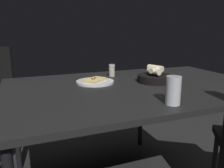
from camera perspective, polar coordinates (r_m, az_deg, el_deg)
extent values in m
cube|color=black|center=(1.40, -2.32, -1.64)|extent=(1.04, 1.16, 0.03)
cylinder|color=black|center=(1.88, -22.55, -10.03)|extent=(0.04, 0.04, 0.67)
cylinder|color=black|center=(2.11, 7.06, -6.46)|extent=(0.04, 0.04, 0.67)
cylinder|color=black|center=(1.45, 25.44, -17.45)|extent=(0.04, 0.04, 0.67)
cylinder|color=silver|center=(1.53, -4.17, 0.53)|extent=(0.25, 0.25, 0.01)
cube|color=tan|center=(1.53, -4.18, 0.97)|extent=(0.17, 0.18, 0.01)
cube|color=#F2D48C|center=(1.53, -4.18, 1.26)|extent=(0.15, 0.16, 0.01)
sphere|color=brown|center=(1.54, -4.10, 1.50)|extent=(0.02, 0.02, 0.02)
sphere|color=brown|center=(1.49, -4.54, 1.13)|extent=(0.02, 0.02, 0.02)
sphere|color=brown|center=(1.51, -4.95, 1.23)|extent=(0.02, 0.02, 0.02)
cylinder|color=black|center=(1.58, 10.42, 1.36)|extent=(0.23, 0.23, 0.05)
cylinder|color=#F3E4BB|center=(1.59, 10.63, 3.86)|extent=(0.12, 0.08, 0.04)
cylinder|color=#F3E4BB|center=(1.56, 10.89, 3.46)|extent=(0.08, 0.13, 0.03)
cylinder|color=#F3E4BB|center=(1.54, 10.29, 3.09)|extent=(0.11, 0.05, 0.04)
cylinder|color=maroon|center=(1.53, 10.94, 0.82)|extent=(0.06, 0.06, 0.03)
cylinder|color=silver|center=(1.12, 14.84, -1.56)|extent=(0.07, 0.07, 0.14)
cylinder|color=#BE8022|center=(1.13, 14.77, -2.65)|extent=(0.06, 0.06, 0.09)
cylinder|color=#BFB299|center=(1.73, -0.04, 3.12)|extent=(0.04, 0.04, 0.07)
cylinder|color=maroon|center=(1.74, -0.04, 2.58)|extent=(0.04, 0.04, 0.04)
cylinder|color=#B7B7BC|center=(1.73, -0.04, 4.59)|extent=(0.05, 0.05, 0.01)
cylinder|color=black|center=(1.99, -22.29, -12.93)|extent=(0.03, 0.03, 0.40)
cylinder|color=black|center=(1.76, 23.92, -16.72)|extent=(0.03, 0.03, 0.40)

